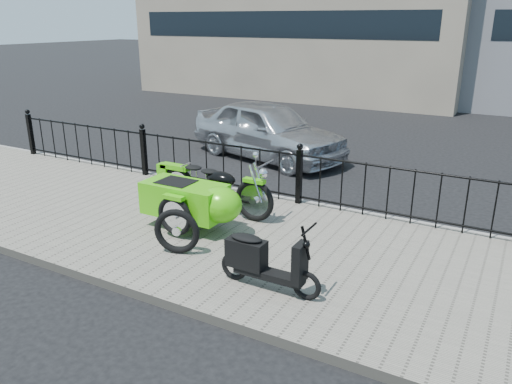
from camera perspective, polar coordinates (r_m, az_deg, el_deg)
The scene contains 8 objects.
ground at distance 7.81m, azimuth 0.86°, elevation -4.97°, with size 120.00×120.00×0.00m, color black.
sidewalk at distance 7.39m, azimuth -0.98°, elevation -5.93°, with size 30.00×3.80×0.12m, color gray.
curb at distance 8.99m, azimuth 5.21°, elevation -1.32°, with size 30.00×0.10×0.12m, color gray.
iron_fence at distance 8.69m, azimuth 4.94°, elevation 1.65°, with size 14.11×0.11×1.08m.
motorcycle_sidecar at distance 7.71m, azimuth -6.46°, elevation -0.66°, with size 2.28×1.48×0.98m.
scooter at distance 5.99m, azimuth 0.71°, elevation -7.86°, with size 1.33×0.39×0.90m.
spare_tire at distance 6.92m, azimuth -9.04°, elevation -4.47°, with size 0.65×0.65×0.09m, color black.
sedan_car at distance 12.00m, azimuth 1.35°, elevation 7.11°, with size 1.63×4.05×1.38m, color silver.
Camera 1 is at (3.36, -6.29, 3.19)m, focal length 35.00 mm.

